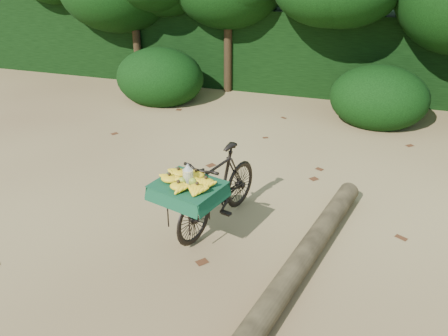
% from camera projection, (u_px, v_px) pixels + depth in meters
% --- Properties ---
extents(ground, '(80.00, 80.00, 0.00)m').
position_uv_depth(ground, '(242.00, 232.00, 5.91)').
color(ground, tan).
rests_on(ground, ground).
extents(vendor_bicycle, '(1.07, 1.84, 1.02)m').
position_uv_depth(vendor_bicycle, '(217.00, 188.00, 5.83)').
color(vendor_bicycle, black).
rests_on(vendor_bicycle, ground).
extents(fallen_log, '(1.06, 3.56, 0.26)m').
position_uv_depth(fallen_log, '(301.00, 262.00, 5.18)').
color(fallen_log, brown).
rests_on(fallen_log, ground).
extents(hedge_backdrop, '(26.00, 1.80, 1.80)m').
position_uv_depth(hedge_backdrop, '(315.00, 48.00, 10.85)').
color(hedge_backdrop, black).
rests_on(hedge_backdrop, ground).
extents(tree_row, '(14.50, 2.00, 4.00)m').
position_uv_depth(tree_row, '(283.00, 1.00, 9.84)').
color(tree_row, black).
rests_on(tree_row, ground).
extents(bush_clumps, '(8.80, 1.70, 0.90)m').
position_uv_depth(bush_clumps, '(325.00, 95.00, 9.23)').
color(bush_clumps, black).
rests_on(bush_clumps, ground).
extents(leaf_litter, '(7.00, 7.30, 0.01)m').
position_uv_depth(leaf_litter, '(255.00, 205.00, 6.46)').
color(leaf_litter, '#4A2713').
rests_on(leaf_litter, ground).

